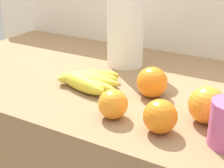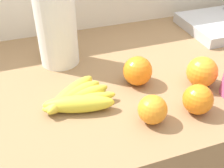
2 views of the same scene
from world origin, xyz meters
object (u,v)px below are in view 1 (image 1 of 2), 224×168
object	(u,v)px
orange_front	(113,104)
paper_towel_roll	(125,24)
orange_center	(152,82)
banana_bunch	(86,81)
orange_right	(160,116)
orange_far_right	(207,105)

from	to	relation	value
orange_front	paper_towel_roll	distance (m)	0.38
orange_center	paper_towel_roll	distance (m)	0.27
banana_bunch	orange_right	world-z (taller)	orange_right
orange_front	paper_towel_roll	size ratio (longest dim) A/B	0.23
banana_bunch	orange_right	bearing A→B (deg)	-23.96
banana_bunch	orange_far_right	bearing A→B (deg)	-4.54
orange_far_right	orange_front	distance (m)	0.21
orange_center	orange_front	world-z (taller)	orange_center
orange_center	orange_front	size ratio (longest dim) A/B	1.16
orange_far_right	orange_front	size ratio (longest dim) A/B	1.21
banana_bunch	orange_front	world-z (taller)	orange_front
banana_bunch	orange_center	bearing A→B (deg)	11.39
orange_far_right	orange_right	size ratio (longest dim) A/B	1.14
orange_right	orange_front	bearing A→B (deg)	177.76
orange_far_right	paper_towel_roll	xyz separation A→B (m)	(-0.34, 0.25, 0.09)
banana_bunch	paper_towel_roll	size ratio (longest dim) A/B	0.63
orange_far_right	banana_bunch	bearing A→B (deg)	175.46
orange_far_right	orange_front	world-z (taller)	orange_far_right
orange_right	orange_center	bearing A→B (deg)	119.55
orange_center	paper_towel_roll	size ratio (longest dim) A/B	0.27
paper_towel_roll	orange_right	bearing A→B (deg)	-51.86
orange_front	orange_center	bearing A→B (deg)	79.42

